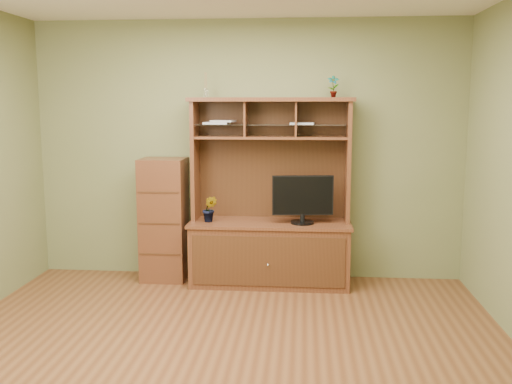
# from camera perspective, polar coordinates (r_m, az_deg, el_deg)

# --- Properties ---
(room) EXTENTS (4.54, 4.04, 2.74)m
(room) POSITION_cam_1_polar(r_m,az_deg,el_deg) (4.05, -3.66, 1.85)
(room) COLOR #583019
(room) RESTS_ON ground
(media_hutch) EXTENTS (1.66, 0.61, 1.90)m
(media_hutch) POSITION_cam_1_polar(r_m,az_deg,el_deg) (5.86, 1.41, -4.16)
(media_hutch) COLOR #452313
(media_hutch) RESTS_ON room
(monitor) EXTENTS (0.61, 0.24, 0.48)m
(monitor) POSITION_cam_1_polar(r_m,az_deg,el_deg) (5.69, 4.69, -0.63)
(monitor) COLOR black
(monitor) RESTS_ON media_hutch
(orchid_plant) EXTENTS (0.16, 0.13, 0.27)m
(orchid_plant) POSITION_cam_1_polar(r_m,az_deg,el_deg) (5.79, -4.65, -1.70)
(orchid_plant) COLOR #27581E
(orchid_plant) RESTS_ON media_hutch
(top_plant) EXTENTS (0.11, 0.08, 0.22)m
(top_plant) POSITION_cam_1_polar(r_m,az_deg,el_deg) (5.79, 7.73, 10.42)
(top_plant) COLOR #326322
(top_plant) RESTS_ON media_hutch
(reed_diffuser) EXTENTS (0.05, 0.05, 0.25)m
(reed_diffuser) POSITION_cam_1_polar(r_m,az_deg,el_deg) (5.86, -5.05, 10.35)
(reed_diffuser) COLOR silver
(reed_diffuser) RESTS_ON media_hutch
(magazines) EXTENTS (1.13, 0.21, 0.04)m
(magazines) POSITION_cam_1_polar(r_m,az_deg,el_deg) (5.81, -0.99, 6.96)
(magazines) COLOR silver
(magazines) RESTS_ON media_hutch
(side_cabinet) EXTENTS (0.46, 0.42, 1.28)m
(side_cabinet) POSITION_cam_1_polar(r_m,az_deg,el_deg) (6.05, -9.18, -2.72)
(side_cabinet) COLOR #452313
(side_cabinet) RESTS_ON room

